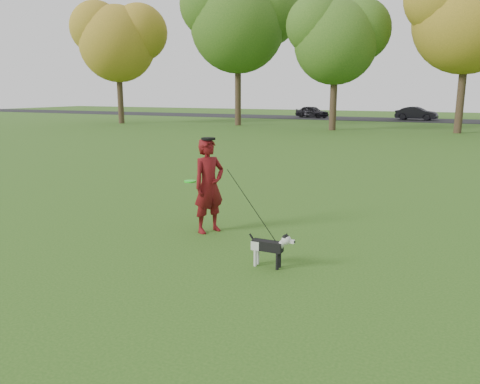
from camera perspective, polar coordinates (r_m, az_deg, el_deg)
The scene contains 8 objects.
ground at distance 8.62m, azimuth -3.99°, elevation -5.93°, with size 120.00×120.00×0.00m, color #285116.
road at distance 47.41m, azimuth 20.18°, elevation 8.23°, with size 120.00×7.00×0.02m, color black.
man at distance 8.94m, azimuth -3.80°, elevation 0.77°, with size 0.66×0.44×1.82m, color #570C0C.
dog at distance 7.25m, azimuth 3.80°, elevation -6.52°, with size 0.76×0.15×0.58m.
car_left at distance 49.15m, azimuth 8.78°, elevation 9.65°, with size 1.40×3.47×1.18m, color black.
car_mid at distance 47.35m, azimuth 20.71°, elevation 8.95°, with size 1.30×3.72×1.22m, color black.
man_held_items at distance 7.88m, azimuth 1.24°, elevation -1.39°, with size 2.34×1.40×1.44m.
tree_row at distance 34.00m, azimuth 16.41°, elevation 19.72°, with size 51.74×8.86×12.01m.
Camera 1 is at (3.97, -7.17, 2.68)m, focal length 35.00 mm.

